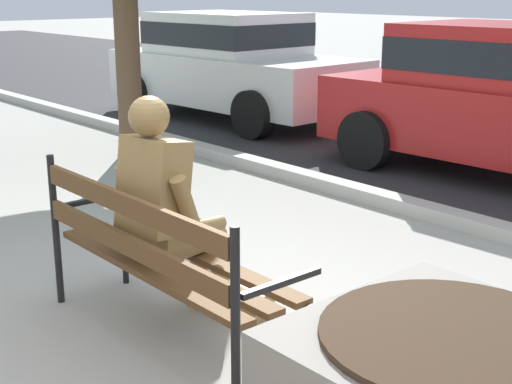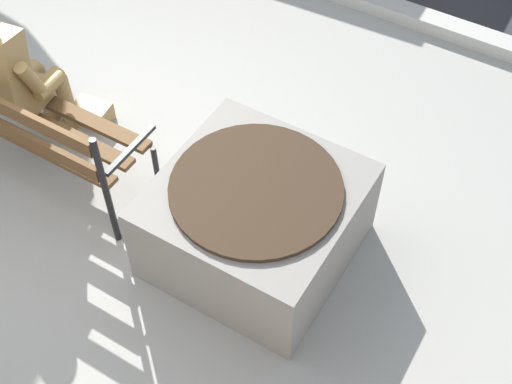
{
  "view_description": "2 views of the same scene",
  "coord_description": "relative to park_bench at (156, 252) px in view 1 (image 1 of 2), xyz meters",
  "views": [
    {
      "loc": [
        3.0,
        -2.1,
        1.91
      ],
      "look_at": [
        -0.13,
        0.58,
        0.75
      ],
      "focal_mm": 50.92,
      "sensor_mm": 36.0,
      "label": 1
    },
    {
      "loc": [
        2.92,
        -2.1,
        3.75
      ],
      "look_at": [
        1.59,
        0.11,
        0.6
      ],
      "focal_mm": 48.37,
      "sensor_mm": 36.0,
      "label": 2
    }
  ],
  "objects": [
    {
      "name": "park_bench",
      "position": [
        0.0,
        0.0,
        0.0
      ],
      "size": [
        1.8,
        0.54,
        0.95
      ],
      "color": "brown",
      "rests_on": "ground"
    },
    {
      "name": "curb_stone",
      "position": [
        0.13,
        3.02,
        -0.48
      ],
      "size": [
        60.0,
        0.2,
        0.12
      ],
      "primitive_type": "cube",
      "color": "#B2AFA8",
      "rests_on": "ground"
    },
    {
      "name": "ground_plane",
      "position": [
        0.13,
        0.12,
        -0.54
      ],
      "size": [
        80.0,
        80.0,
        0.0
      ],
      "primitive_type": "plane",
      "color": "#9E9B93"
    },
    {
      "name": "parked_car_white",
      "position": [
        -5.41,
        4.86,
        0.3
      ],
      "size": [
        4.18,
        2.08,
        1.56
      ],
      "color": "silver",
      "rests_on": "ground"
    },
    {
      "name": "bronze_statue_seated",
      "position": [
        -0.12,
        0.21,
        0.12
      ],
      "size": [
        0.6,
        0.83,
        1.37
      ],
      "color": "olive",
      "rests_on": "ground"
    }
  ]
}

